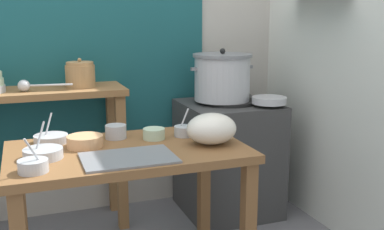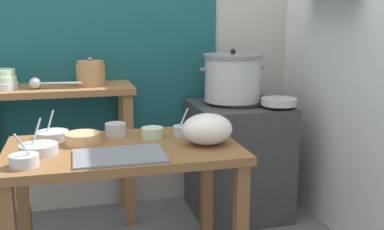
% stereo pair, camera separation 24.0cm
% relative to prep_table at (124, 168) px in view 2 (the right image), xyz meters
% --- Properties ---
extents(wall_back, '(4.40, 0.12, 2.60)m').
position_rel_prep_table_xyz_m(wall_back, '(0.06, 1.07, 0.69)').
color(wall_back, '#B2ADA3').
rests_on(wall_back, ground).
extents(wall_right, '(0.30, 3.20, 2.60)m').
position_rel_prep_table_xyz_m(wall_right, '(1.37, 0.18, 0.69)').
color(wall_right, silver).
rests_on(wall_right, ground).
extents(prep_table, '(1.10, 0.66, 0.72)m').
position_rel_prep_table_xyz_m(prep_table, '(0.00, 0.00, 0.00)').
color(prep_table, brown).
rests_on(prep_table, ground).
extents(back_shelf_table, '(0.96, 0.40, 0.90)m').
position_rel_prep_table_xyz_m(back_shelf_table, '(-0.33, 0.81, 0.07)').
color(back_shelf_table, olive).
rests_on(back_shelf_table, ground).
extents(stove_block, '(0.60, 0.61, 0.78)m').
position_rel_prep_table_xyz_m(stove_block, '(0.84, 0.68, -0.23)').
color(stove_block, '#383838').
rests_on(stove_block, ground).
extents(steamer_pot, '(0.44, 0.39, 0.34)m').
position_rel_prep_table_xyz_m(steamer_pot, '(0.80, 0.70, 0.33)').
color(steamer_pot, '#B7BABF').
rests_on(steamer_pot, stove_block).
extents(clay_pot, '(0.18, 0.18, 0.18)m').
position_rel_prep_table_xyz_m(clay_pot, '(-0.11, 0.81, 0.37)').
color(clay_pot, '#A37A4C').
rests_on(clay_pot, back_shelf_table).
extents(ladle, '(0.31, 0.08, 0.07)m').
position_rel_prep_table_xyz_m(ladle, '(-0.42, 0.74, 0.33)').
color(ladle, '#B7BABF').
rests_on(ladle, back_shelf_table).
extents(serving_tray, '(0.40, 0.28, 0.01)m').
position_rel_prep_table_xyz_m(serving_tray, '(-0.03, -0.17, 0.12)').
color(serving_tray, slate).
rests_on(serving_tray, prep_table).
extents(plastic_bag, '(0.25, 0.22, 0.15)m').
position_rel_prep_table_xyz_m(plastic_bag, '(0.40, -0.07, 0.19)').
color(plastic_bag, silver).
rests_on(plastic_bag, prep_table).
extents(wide_pan, '(0.22, 0.22, 0.04)m').
position_rel_prep_table_xyz_m(wide_pan, '(1.03, 0.48, 0.19)').
color(wide_pan, '#B7BABF').
rests_on(wide_pan, stove_block).
extents(prep_bowl_0, '(0.16, 0.16, 0.14)m').
position_rel_prep_table_xyz_m(prep_bowl_0, '(-0.33, 0.22, 0.13)').
color(prep_bowl_0, '#B7BABF').
rests_on(prep_bowl_0, prep_table).
extents(prep_bowl_1, '(0.12, 0.12, 0.15)m').
position_rel_prep_table_xyz_m(prep_bowl_1, '(-0.43, -0.21, 0.14)').
color(prep_bowl_1, '#B7BABF').
rests_on(prep_bowl_1, prep_table).
extents(prep_bowl_2, '(0.11, 0.11, 0.05)m').
position_rel_prep_table_xyz_m(prep_bowl_2, '(0.16, 0.11, 0.14)').
color(prep_bowl_2, '#B7D1AD').
rests_on(prep_bowl_2, prep_table).
extents(prep_bowl_3, '(0.17, 0.17, 0.16)m').
position_rel_prep_table_xyz_m(prep_bowl_3, '(-0.38, -0.03, 0.14)').
color(prep_bowl_3, '#B7BABF').
rests_on(prep_bowl_3, prep_table).
extents(prep_bowl_4, '(0.17, 0.17, 0.05)m').
position_rel_prep_table_xyz_m(prep_bowl_4, '(-0.19, 0.09, 0.14)').
color(prep_bowl_4, tan).
rests_on(prep_bowl_4, prep_table).
extents(prep_bowl_5, '(0.11, 0.11, 0.05)m').
position_rel_prep_table_xyz_m(prep_bowl_5, '(0.45, 0.14, 0.14)').
color(prep_bowl_5, '#B7D1AD').
rests_on(prep_bowl_5, prep_table).
extents(prep_bowl_6, '(0.11, 0.11, 0.07)m').
position_rel_prep_table_xyz_m(prep_bowl_6, '(-0.02, 0.19, 0.15)').
color(prep_bowl_6, '#B7BABF').
rests_on(prep_bowl_6, prep_table).
extents(prep_bowl_7, '(0.10, 0.10, 0.14)m').
position_rel_prep_table_xyz_m(prep_bowl_7, '(0.32, 0.12, 0.14)').
color(prep_bowl_7, '#B7BABF').
rests_on(prep_bowl_7, prep_table).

